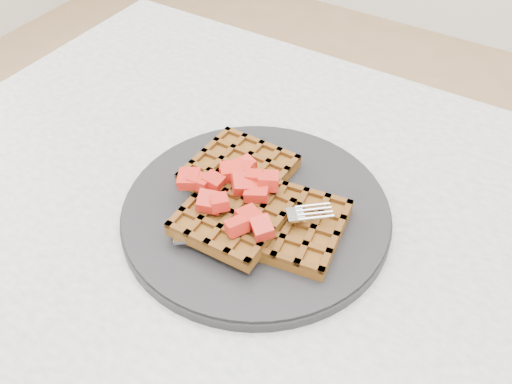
% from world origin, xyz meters
% --- Properties ---
extents(table, '(1.20, 0.80, 0.75)m').
position_xyz_m(table, '(0.00, 0.00, 0.64)').
color(table, silver).
rests_on(table, ground).
extents(plate, '(0.31, 0.31, 0.02)m').
position_xyz_m(plate, '(-0.13, 0.04, 0.76)').
color(plate, black).
rests_on(plate, table).
extents(waffles, '(0.21, 0.18, 0.03)m').
position_xyz_m(waffles, '(-0.13, 0.03, 0.78)').
color(waffles, brown).
rests_on(waffles, plate).
extents(strawberry_pile, '(0.15, 0.15, 0.02)m').
position_xyz_m(strawberry_pile, '(-0.13, 0.04, 0.80)').
color(strawberry_pile, '#A90500').
rests_on(strawberry_pile, waffles).
extents(fork, '(0.15, 0.13, 0.02)m').
position_xyz_m(fork, '(-0.10, 0.01, 0.77)').
color(fork, silver).
rests_on(fork, plate).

